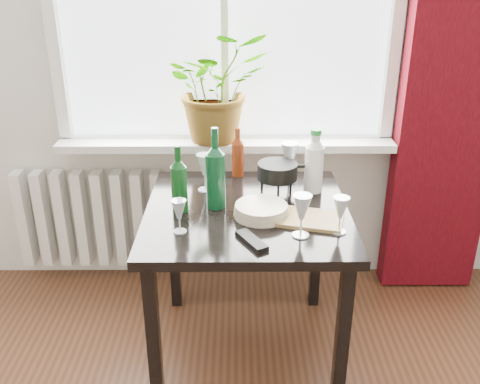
{
  "coord_description": "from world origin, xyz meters",
  "views": [
    {
      "loc": [
        0.06,
        -0.47,
        1.72
      ],
      "look_at": [
        0.07,
        1.55,
        0.82
      ],
      "focal_mm": 40.0,
      "sensor_mm": 36.0,
      "label": 1
    }
  ],
  "objects_px": {
    "potted_plant": "(217,87)",
    "wineglass_back_center": "(289,162)",
    "radiator": "(92,218)",
    "plate_stack": "(261,210)",
    "wine_bottle_left": "(179,179)",
    "wine_bottle_right": "(215,168)",
    "tv_remote": "(252,241)",
    "wineglass_back_left": "(205,172)",
    "wineglass_front_left": "(179,216)",
    "wineglass_far_right": "(340,215)",
    "table": "(247,228)",
    "fondue_pot": "(277,178)",
    "cutting_board": "(307,219)",
    "wineglass_front_right": "(301,215)",
    "bottle_amber": "(238,152)",
    "cleaning_bottle": "(314,160)"
  },
  "relations": [
    {
      "from": "potted_plant",
      "to": "wineglass_back_center",
      "type": "xyz_separation_m",
      "value": [
        0.34,
        -0.31,
        -0.28
      ]
    },
    {
      "from": "radiator",
      "to": "wineglass_back_center",
      "type": "relative_size",
      "value": 4.05
    },
    {
      "from": "plate_stack",
      "to": "wine_bottle_left",
      "type": "bearing_deg",
      "value": 171.2
    },
    {
      "from": "wine_bottle_right",
      "to": "tv_remote",
      "type": "bearing_deg",
      "value": -65.58
    },
    {
      "from": "radiator",
      "to": "wine_bottle_left",
      "type": "height_order",
      "value": "wine_bottle_left"
    },
    {
      "from": "wineglass_back_left",
      "to": "wine_bottle_left",
      "type": "bearing_deg",
      "value": -114.11
    },
    {
      "from": "potted_plant",
      "to": "wine_bottle_left",
      "type": "bearing_deg",
      "value": -102.49
    },
    {
      "from": "wine_bottle_right",
      "to": "wine_bottle_left",
      "type": "bearing_deg",
      "value": -164.87
    },
    {
      "from": "wineglass_back_center",
      "to": "wineglass_front_left",
      "type": "relative_size",
      "value": 1.44
    },
    {
      "from": "potted_plant",
      "to": "plate_stack",
      "type": "height_order",
      "value": "potted_plant"
    },
    {
      "from": "radiator",
      "to": "wine_bottle_right",
      "type": "bearing_deg",
      "value": -39.97
    },
    {
      "from": "wineglass_far_right",
      "to": "wineglass_front_left",
      "type": "relative_size",
      "value": 1.11
    },
    {
      "from": "wineglass_far_right",
      "to": "table",
      "type": "bearing_deg",
      "value": 149.12
    },
    {
      "from": "potted_plant",
      "to": "tv_remote",
      "type": "relative_size",
      "value": 3.28
    },
    {
      "from": "wine_bottle_right",
      "to": "radiator",
      "type": "bearing_deg",
      "value": 140.03
    },
    {
      "from": "potted_plant",
      "to": "fondue_pot",
      "type": "xyz_separation_m",
      "value": [
        0.28,
        -0.44,
        -0.31
      ]
    },
    {
      "from": "wine_bottle_right",
      "to": "table",
      "type": "bearing_deg",
      "value": -11.69
    },
    {
      "from": "wineglass_back_left",
      "to": "plate_stack",
      "type": "relative_size",
      "value": 0.78
    },
    {
      "from": "wineglass_far_right",
      "to": "cutting_board",
      "type": "relative_size",
      "value": 0.54
    },
    {
      "from": "wineglass_far_right",
      "to": "tv_remote",
      "type": "height_order",
      "value": "wineglass_far_right"
    },
    {
      "from": "wineglass_back_center",
      "to": "table",
      "type": "bearing_deg",
      "value": -124.39
    },
    {
      "from": "wineglass_front_right",
      "to": "wineglass_back_left",
      "type": "xyz_separation_m",
      "value": [
        -0.38,
        0.43,
        0.0
      ]
    },
    {
      "from": "wine_bottle_right",
      "to": "cutting_board",
      "type": "distance_m",
      "value": 0.43
    },
    {
      "from": "potted_plant",
      "to": "wine_bottle_right",
      "type": "relative_size",
      "value": 1.56
    },
    {
      "from": "radiator",
      "to": "cutting_board",
      "type": "distance_m",
      "value": 1.37
    },
    {
      "from": "wine_bottle_left",
      "to": "plate_stack",
      "type": "bearing_deg",
      "value": -8.8
    },
    {
      "from": "fondue_pot",
      "to": "table",
      "type": "bearing_deg",
      "value": -148.21
    },
    {
      "from": "potted_plant",
      "to": "bottle_amber",
      "type": "relative_size",
      "value": 2.31
    },
    {
      "from": "radiator",
      "to": "table",
      "type": "xyz_separation_m",
      "value": [
        0.85,
        -0.63,
        0.27
      ]
    },
    {
      "from": "wineglass_back_left",
      "to": "wineglass_front_left",
      "type": "bearing_deg",
      "value": -100.8
    },
    {
      "from": "wineglass_far_right",
      "to": "wineglass_back_left",
      "type": "bearing_deg",
      "value": 142.89
    },
    {
      "from": "radiator",
      "to": "wine_bottle_left",
      "type": "xyz_separation_m",
      "value": [
        0.57,
        -0.64,
        0.5
      ]
    },
    {
      "from": "cleaning_bottle",
      "to": "tv_remote",
      "type": "bearing_deg",
      "value": -121.28
    },
    {
      "from": "wineglass_back_center",
      "to": "wineglass_back_left",
      "type": "height_order",
      "value": "wineglass_back_center"
    },
    {
      "from": "wineglass_front_left",
      "to": "fondue_pot",
      "type": "distance_m",
      "value": 0.55
    },
    {
      "from": "cleaning_bottle",
      "to": "wineglass_far_right",
      "type": "xyz_separation_m",
      "value": [
        0.05,
        -0.4,
        -0.07
      ]
    },
    {
      "from": "wine_bottle_left",
      "to": "bottle_amber",
      "type": "bearing_deg",
      "value": 58.27
    },
    {
      "from": "potted_plant",
      "to": "wineglass_far_right",
      "type": "distance_m",
      "value": 1.0
    },
    {
      "from": "wineglass_far_right",
      "to": "fondue_pot",
      "type": "xyz_separation_m",
      "value": [
        -0.21,
        0.38,
        -0.01
      ]
    },
    {
      "from": "wineglass_far_right",
      "to": "plate_stack",
      "type": "bearing_deg",
      "value": 153.72
    },
    {
      "from": "radiator",
      "to": "wineglass_back_center",
      "type": "bearing_deg",
      "value": -17.71
    },
    {
      "from": "wine_bottle_left",
      "to": "wineglass_back_left",
      "type": "height_order",
      "value": "wine_bottle_left"
    },
    {
      "from": "plate_stack",
      "to": "fondue_pot",
      "type": "distance_m",
      "value": 0.25
    },
    {
      "from": "radiator",
      "to": "wine_bottle_left",
      "type": "distance_m",
      "value": 1.0
    },
    {
      "from": "potted_plant",
      "to": "cutting_board",
      "type": "relative_size",
      "value": 1.93
    },
    {
      "from": "wine_bottle_right",
      "to": "plate_stack",
      "type": "distance_m",
      "value": 0.26
    },
    {
      "from": "fondue_pot",
      "to": "wineglass_back_center",
      "type": "bearing_deg",
      "value": 42.77
    },
    {
      "from": "cleaning_bottle",
      "to": "fondue_pot",
      "type": "height_order",
      "value": "cleaning_bottle"
    },
    {
      "from": "wine_bottle_left",
      "to": "wineglass_front_left",
      "type": "xyz_separation_m",
      "value": [
        0.02,
        -0.19,
        -0.07
      ]
    },
    {
      "from": "potted_plant",
      "to": "cleaning_bottle",
      "type": "xyz_separation_m",
      "value": [
        0.44,
        -0.42,
        -0.23
      ]
    }
  ]
}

